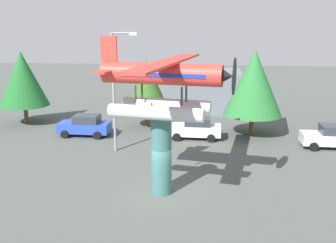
{
  "coord_description": "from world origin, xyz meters",
  "views": [
    {
      "loc": [
        2.59,
        -18.75,
        8.78
      ],
      "look_at": [
        0.0,
        3.0,
        3.23
      ],
      "focal_mm": 40.31,
      "sensor_mm": 36.0,
      "label": 1
    }
  ],
  "objects_px": {
    "floatplane_monument": "(163,83)",
    "tree_west": "(23,79)",
    "tree_east": "(147,85)",
    "tree_center_back": "(254,83)",
    "storefront_building": "(189,90)",
    "car_near_blue": "(85,125)",
    "display_pedestal": "(161,155)",
    "streetlight_primary": "(116,84)",
    "car_far_silver": "(331,137)",
    "car_mid_white": "(195,128)"
  },
  "relations": [
    {
      "from": "tree_east",
      "to": "tree_center_back",
      "type": "relative_size",
      "value": 0.85
    },
    {
      "from": "car_mid_white",
      "to": "car_far_silver",
      "type": "bearing_deg",
      "value": 172.85
    },
    {
      "from": "car_near_blue",
      "to": "streetlight_primary",
      "type": "height_order",
      "value": "streetlight_primary"
    },
    {
      "from": "car_mid_white",
      "to": "car_far_silver",
      "type": "xyz_separation_m",
      "value": [
        10.11,
        -1.27,
        0.0
      ]
    },
    {
      "from": "car_mid_white",
      "to": "car_far_silver",
      "type": "distance_m",
      "value": 10.19
    },
    {
      "from": "floatplane_monument",
      "to": "storefront_building",
      "type": "height_order",
      "value": "floatplane_monument"
    },
    {
      "from": "display_pedestal",
      "to": "car_mid_white",
      "type": "relative_size",
      "value": 1.03
    },
    {
      "from": "storefront_building",
      "to": "tree_west",
      "type": "relative_size",
      "value": 1.64
    },
    {
      "from": "storefront_building",
      "to": "tree_center_back",
      "type": "relative_size",
      "value": 1.56
    },
    {
      "from": "display_pedestal",
      "to": "storefront_building",
      "type": "bearing_deg",
      "value": 89.74
    },
    {
      "from": "car_near_blue",
      "to": "tree_center_back",
      "type": "height_order",
      "value": "tree_center_back"
    },
    {
      "from": "tree_west",
      "to": "tree_east",
      "type": "relative_size",
      "value": 1.11
    },
    {
      "from": "tree_east",
      "to": "storefront_building",
      "type": "bearing_deg",
      "value": 68.96
    },
    {
      "from": "car_far_silver",
      "to": "tree_center_back",
      "type": "relative_size",
      "value": 0.6
    },
    {
      "from": "storefront_building",
      "to": "tree_west",
      "type": "bearing_deg",
      "value": -149.57
    },
    {
      "from": "storefront_building",
      "to": "tree_east",
      "type": "relative_size",
      "value": 1.83
    },
    {
      "from": "tree_east",
      "to": "car_far_silver",
      "type": "bearing_deg",
      "value": -16.86
    },
    {
      "from": "car_far_silver",
      "to": "streetlight_primary",
      "type": "relative_size",
      "value": 0.5
    },
    {
      "from": "car_far_silver",
      "to": "tree_east",
      "type": "xyz_separation_m",
      "value": [
        -14.57,
        4.41,
        2.94
      ]
    },
    {
      "from": "tree_east",
      "to": "floatplane_monument",
      "type": "bearing_deg",
      "value": -76.43
    },
    {
      "from": "tree_west",
      "to": "storefront_building",
      "type": "bearing_deg",
      "value": 30.43
    },
    {
      "from": "car_near_blue",
      "to": "tree_east",
      "type": "bearing_deg",
      "value": -143.14
    },
    {
      "from": "car_far_silver",
      "to": "tree_center_back",
      "type": "distance_m",
      "value": 7.15
    },
    {
      "from": "floatplane_monument",
      "to": "car_mid_white",
      "type": "xyz_separation_m",
      "value": [
        1.19,
        10.43,
        -5.1
      ]
    },
    {
      "from": "car_near_blue",
      "to": "display_pedestal",
      "type": "bearing_deg",
      "value": 127.33
    },
    {
      "from": "floatplane_monument",
      "to": "tree_west",
      "type": "xyz_separation_m",
      "value": [
        -14.62,
        13.45,
        -1.81
      ]
    },
    {
      "from": "tree_west",
      "to": "display_pedestal",
      "type": "bearing_deg",
      "value": -42.81
    },
    {
      "from": "floatplane_monument",
      "to": "car_far_silver",
      "type": "bearing_deg",
      "value": 47.6
    },
    {
      "from": "car_mid_white",
      "to": "storefront_building",
      "type": "bearing_deg",
      "value": -84.02
    },
    {
      "from": "floatplane_monument",
      "to": "streetlight_primary",
      "type": "relative_size",
      "value": 1.24
    },
    {
      "from": "display_pedestal",
      "to": "tree_east",
      "type": "bearing_deg",
      "value": 103.07
    },
    {
      "from": "floatplane_monument",
      "to": "car_far_silver",
      "type": "distance_m",
      "value": 15.41
    },
    {
      "from": "car_near_blue",
      "to": "tree_center_back",
      "type": "distance_m",
      "value": 14.18
    },
    {
      "from": "car_near_blue",
      "to": "streetlight_primary",
      "type": "distance_m",
      "value": 6.39
    },
    {
      "from": "car_near_blue",
      "to": "tree_center_back",
      "type": "relative_size",
      "value": 0.6
    },
    {
      "from": "car_near_blue",
      "to": "car_mid_white",
      "type": "height_order",
      "value": "same"
    },
    {
      "from": "storefront_building",
      "to": "tree_east",
      "type": "xyz_separation_m",
      "value": [
        -3.25,
        -8.45,
        1.76
      ]
    },
    {
      "from": "car_mid_white",
      "to": "tree_west",
      "type": "xyz_separation_m",
      "value": [
        -15.81,
        3.02,
        3.29
      ]
    },
    {
      "from": "car_near_blue",
      "to": "streetlight_primary",
      "type": "xyz_separation_m",
      "value": [
        3.63,
        -3.44,
        3.98
      ]
    },
    {
      "from": "display_pedestal",
      "to": "floatplane_monument",
      "type": "relative_size",
      "value": 0.41
    },
    {
      "from": "tree_west",
      "to": "car_far_silver",
      "type": "bearing_deg",
      "value": -9.4
    },
    {
      "from": "tree_west",
      "to": "tree_center_back",
      "type": "relative_size",
      "value": 0.95
    },
    {
      "from": "car_near_blue",
      "to": "tree_center_back",
      "type": "bearing_deg",
      "value": -171.96
    },
    {
      "from": "car_near_blue",
      "to": "car_far_silver",
      "type": "xyz_separation_m",
      "value": [
        19.14,
        -0.98,
        0.0
      ]
    },
    {
      "from": "streetlight_primary",
      "to": "car_far_silver",
      "type": "bearing_deg",
      "value": 8.99
    },
    {
      "from": "streetlight_primary",
      "to": "tree_west",
      "type": "height_order",
      "value": "streetlight_primary"
    },
    {
      "from": "car_near_blue",
      "to": "tree_west",
      "type": "height_order",
      "value": "tree_west"
    },
    {
      "from": "floatplane_monument",
      "to": "car_mid_white",
      "type": "relative_size",
      "value": 2.49
    },
    {
      "from": "car_far_silver",
      "to": "streetlight_primary",
      "type": "bearing_deg",
      "value": 8.99
    },
    {
      "from": "streetlight_primary",
      "to": "car_mid_white",
      "type": "bearing_deg",
      "value": 34.57
    }
  ]
}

